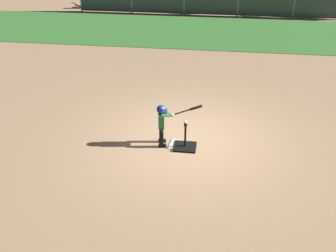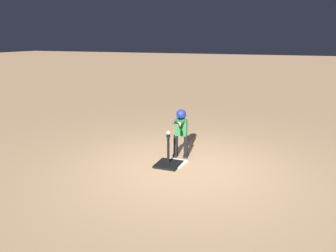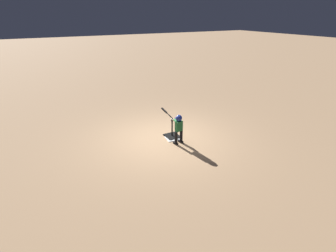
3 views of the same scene
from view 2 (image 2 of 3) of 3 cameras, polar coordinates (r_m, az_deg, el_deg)
The scene contains 5 objects.
ground_plane at distance 6.36m, azimuth 2.88°, elevation -7.45°, with size 90.00×90.00×0.00m, color tan.
home_plate at distance 6.62m, azimuth 1.10°, elevation -6.40°, with size 0.44×0.44×0.02m, color white.
batting_tee at distance 6.49m, azimuth 0.05°, elevation -6.29°, with size 0.52×0.46×0.63m.
batter_child at distance 6.75m, azimuth 2.24°, elevation -0.30°, with size 1.03×0.35×1.02m.
baseball at distance 6.30m, azimuth 0.05°, elevation -1.19°, with size 0.07×0.07×0.07m, color white.
Camera 2 is at (5.58, 1.81, 2.44)m, focal length 35.00 mm.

